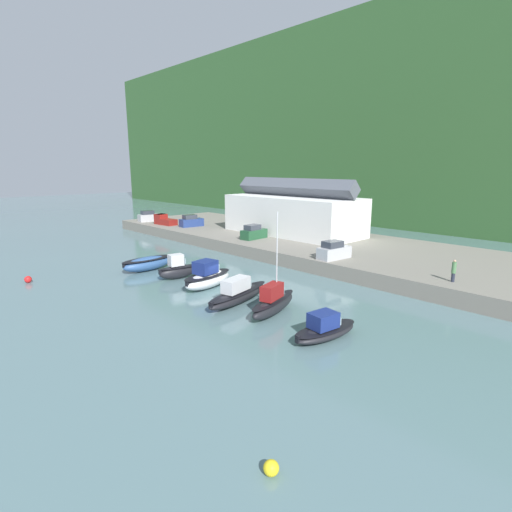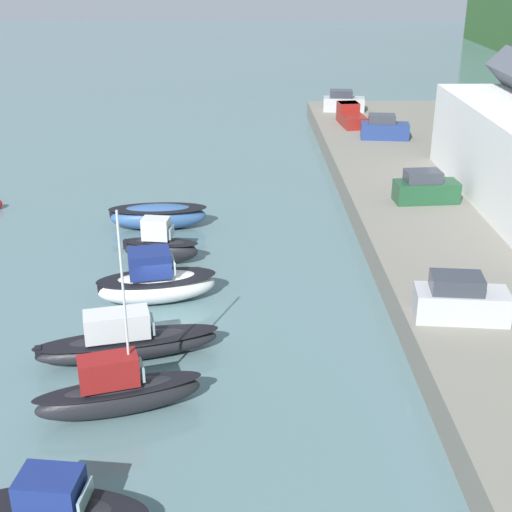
{
  "view_description": "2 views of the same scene",
  "coord_description": "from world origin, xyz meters",
  "px_view_note": "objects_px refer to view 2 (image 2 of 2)",
  "views": [
    {
      "loc": [
        30.92,
        -24.59,
        12.31
      ],
      "look_at": [
        -3.11,
        7.87,
        1.79
      ],
      "focal_mm": 28.0,
      "sensor_mm": 36.0,
      "label": 1
    },
    {
      "loc": [
        32.71,
        3.79,
        17.43
      ],
      "look_at": [
        -4.42,
        4.71,
        1.28
      ],
      "focal_mm": 50.0,
      "sensor_mm": 36.0,
      "label": 2
    }
  ],
  "objects_px": {
    "moored_boat_5": "(59,509)",
    "parked_car_0": "(343,102)",
    "moored_boat_3": "(126,341)",
    "moored_boat_4": "(118,392)",
    "parked_car_3": "(460,300)",
    "moored_boat_2": "(156,283)",
    "pickup_truck_0": "(350,116)",
    "moored_boat_0": "(158,216)",
    "moored_boat_1": "(160,246)",
    "parked_car_1": "(384,128)",
    "parked_car_2": "(425,188)"
  },
  "relations": [
    {
      "from": "moored_boat_3",
      "to": "parked_car_2",
      "type": "distance_m",
      "value": 24.38
    },
    {
      "from": "moored_boat_5",
      "to": "parked_car_2",
      "type": "xyz_separation_m",
      "value": [
        -27.07,
        18.37,
        1.89
      ]
    },
    {
      "from": "moored_boat_1",
      "to": "moored_boat_4",
      "type": "height_order",
      "value": "moored_boat_4"
    },
    {
      "from": "moored_boat_4",
      "to": "parked_car_3",
      "type": "bearing_deg",
      "value": 91.42
    },
    {
      "from": "moored_boat_1",
      "to": "moored_boat_0",
      "type": "bearing_deg",
      "value": -164.67
    },
    {
      "from": "moored_boat_3",
      "to": "parked_car_0",
      "type": "height_order",
      "value": "parked_car_0"
    },
    {
      "from": "moored_boat_5",
      "to": "parked_car_0",
      "type": "height_order",
      "value": "parked_car_0"
    },
    {
      "from": "moored_boat_4",
      "to": "parked_car_3",
      "type": "height_order",
      "value": "moored_boat_4"
    },
    {
      "from": "moored_boat_0",
      "to": "parked_car_0",
      "type": "distance_m",
      "value": 33.35
    },
    {
      "from": "moored_boat_2",
      "to": "parked_car_3",
      "type": "xyz_separation_m",
      "value": [
        5.41,
        14.53,
        1.53
      ]
    },
    {
      "from": "moored_boat_3",
      "to": "pickup_truck_0",
      "type": "xyz_separation_m",
      "value": [
        -39.55,
        16.02,
        1.65
      ]
    },
    {
      "from": "moored_boat_3",
      "to": "moored_boat_5",
      "type": "relative_size",
      "value": 1.44
    },
    {
      "from": "moored_boat_0",
      "to": "parked_car_2",
      "type": "xyz_separation_m",
      "value": [
        -0.13,
        17.9,
        1.74
      ]
    },
    {
      "from": "moored_boat_0",
      "to": "parked_car_3",
      "type": "xyz_separation_m",
      "value": [
        16.19,
        15.51,
        1.74
      ]
    },
    {
      "from": "moored_boat_0",
      "to": "parked_car_0",
      "type": "height_order",
      "value": "parked_car_0"
    },
    {
      "from": "moored_boat_2",
      "to": "parked_car_0",
      "type": "xyz_separation_m",
      "value": [
        -39.79,
        15.38,
        1.53
      ]
    },
    {
      "from": "moored_boat_3",
      "to": "moored_boat_4",
      "type": "xyz_separation_m",
      "value": [
        4.24,
        0.29,
        0.13
      ]
    },
    {
      "from": "moored_boat_1",
      "to": "parked_car_2",
      "type": "bearing_deg",
      "value": 116.85
    },
    {
      "from": "moored_boat_1",
      "to": "pickup_truck_0",
      "type": "relative_size",
      "value": 0.96
    },
    {
      "from": "moored_boat_3",
      "to": "parked_car_0",
      "type": "relative_size",
      "value": 1.98
    },
    {
      "from": "moored_boat_2",
      "to": "parked_car_3",
      "type": "distance_m",
      "value": 15.58
    },
    {
      "from": "moored_boat_2",
      "to": "pickup_truck_0",
      "type": "xyz_separation_m",
      "value": [
        -33.8,
        15.24,
        1.43
      ]
    },
    {
      "from": "moored_boat_4",
      "to": "parked_car_1",
      "type": "relative_size",
      "value": 1.98
    },
    {
      "from": "parked_car_1",
      "to": "moored_boat_0",
      "type": "bearing_deg",
      "value": -39.88
    },
    {
      "from": "moored_boat_2",
      "to": "moored_boat_3",
      "type": "distance_m",
      "value": 5.81
    },
    {
      "from": "moored_boat_0",
      "to": "parked_car_0",
      "type": "relative_size",
      "value": 1.52
    },
    {
      "from": "moored_boat_0",
      "to": "moored_boat_1",
      "type": "height_order",
      "value": "moored_boat_1"
    },
    {
      "from": "moored_boat_0",
      "to": "moored_boat_1",
      "type": "distance_m",
      "value": 5.69
    },
    {
      "from": "moored_boat_1",
      "to": "moored_boat_2",
      "type": "height_order",
      "value": "moored_boat_2"
    },
    {
      "from": "moored_boat_3",
      "to": "parked_car_1",
      "type": "height_order",
      "value": "parked_car_1"
    },
    {
      "from": "moored_boat_5",
      "to": "parked_car_2",
      "type": "distance_m",
      "value": 32.77
    },
    {
      "from": "moored_boat_1",
      "to": "parked_car_3",
      "type": "xyz_separation_m",
      "value": [
        10.55,
        14.81,
        1.58
      ]
    },
    {
      "from": "moored_boat_3",
      "to": "pickup_truck_0",
      "type": "bearing_deg",
      "value": 145.48
    },
    {
      "from": "parked_car_0",
      "to": "parked_car_1",
      "type": "relative_size",
      "value": 1.0
    },
    {
      "from": "moored_boat_0",
      "to": "moored_boat_2",
      "type": "relative_size",
      "value": 1.0
    },
    {
      "from": "moored_boat_2",
      "to": "parked_car_3",
      "type": "relative_size",
      "value": 1.52
    },
    {
      "from": "moored_boat_2",
      "to": "moored_boat_5",
      "type": "xyz_separation_m",
      "value": [
        16.15,
        -1.45,
        -0.36
      ]
    },
    {
      "from": "moored_boat_1",
      "to": "moored_boat_3",
      "type": "height_order",
      "value": "moored_boat_1"
    },
    {
      "from": "moored_boat_1",
      "to": "parked_car_3",
      "type": "bearing_deg",
      "value": 62.83
    },
    {
      "from": "moored_boat_2",
      "to": "pickup_truck_0",
      "type": "bearing_deg",
      "value": 144.92
    },
    {
      "from": "moored_boat_0",
      "to": "moored_boat_3",
      "type": "relative_size",
      "value": 0.77
    },
    {
      "from": "moored_boat_3",
      "to": "parked_car_1",
      "type": "distance_m",
      "value": 38.42
    },
    {
      "from": "moored_boat_1",
      "to": "moored_boat_4",
      "type": "bearing_deg",
      "value": 7.52
    },
    {
      "from": "parked_car_1",
      "to": "parked_car_2",
      "type": "relative_size",
      "value": 1.02
    },
    {
      "from": "moored_boat_2",
      "to": "moored_boat_5",
      "type": "relative_size",
      "value": 1.11
    },
    {
      "from": "parked_car_0",
      "to": "parked_car_3",
      "type": "bearing_deg",
      "value": 5.24
    },
    {
      "from": "parked_car_1",
      "to": "parked_car_2",
      "type": "height_order",
      "value": "same"
    },
    {
      "from": "moored_boat_0",
      "to": "moored_boat_3",
      "type": "bearing_deg",
      "value": -2.04
    },
    {
      "from": "moored_boat_0",
      "to": "parked_car_3",
      "type": "distance_m",
      "value": 22.49
    },
    {
      "from": "parked_car_1",
      "to": "pickup_truck_0",
      "type": "bearing_deg",
      "value": -152.45
    }
  ]
}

